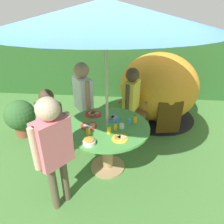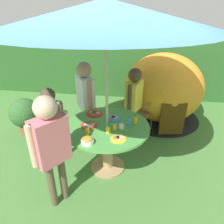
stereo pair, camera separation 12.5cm
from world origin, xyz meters
name	(u,v)px [view 1 (the left image)]	position (x,y,z in m)	size (l,w,h in m)	color
ground_plane	(108,167)	(0.00, 0.00, -0.01)	(10.00, 10.00, 0.02)	#477A38
hedge_backdrop	(120,63)	(0.00, 3.11, 0.84)	(9.00, 0.70, 1.67)	#285623
garden_table	(107,137)	(0.00, 0.00, 0.54)	(1.16, 1.16, 0.74)	tan
patio_umbrella	(106,14)	(0.00, 0.00, 2.11)	(2.49, 2.49, 2.26)	#B7AD8C
wooden_chair	(136,105)	(0.42, 1.16, 0.53)	(0.63, 0.61, 0.95)	brown
dome_tent	(158,87)	(0.88, 1.73, 0.69)	(1.92, 1.92, 1.39)	orange
potted_plant	(20,116)	(-1.69, 0.73, 0.41)	(0.55, 0.55, 0.71)	brown
child_in_yellow_shirt	(131,96)	(0.32, 0.84, 0.84)	(0.30, 0.42, 1.32)	brown
child_in_white_shirt	(83,94)	(-0.48, 0.67, 0.91)	(0.38, 0.42, 1.43)	brown
child_in_grey_shirt	(50,118)	(-0.84, 0.08, 0.77)	(0.41, 0.20, 1.20)	navy
child_in_pink_shirt	(53,143)	(-0.49, -0.68, 0.91)	(0.38, 0.42, 1.42)	brown
snack_bowl	(89,141)	(-0.16, -0.44, 0.77)	(0.15, 0.15, 0.08)	white
plate_back_edge	(89,126)	(-0.25, -0.04, 0.75)	(0.22, 0.22, 0.03)	red
plate_center_back	(112,118)	(0.05, 0.20, 0.75)	(0.22, 0.22, 0.03)	#338CD8
plate_mid_left	(93,114)	(-0.25, 0.31, 0.75)	(0.25, 0.25, 0.03)	red
plate_center_front	(120,138)	(0.19, -0.31, 0.75)	(0.20, 0.20, 0.03)	yellow
juice_bottle_near_left	(109,130)	(0.04, -0.19, 0.79)	(0.05, 0.05, 0.12)	yellow
juice_bottle_near_right	(115,126)	(0.12, -0.10, 0.79)	(0.04, 0.04, 0.12)	yellow
juice_bottle_far_left	(135,119)	(0.37, 0.13, 0.79)	(0.06, 0.06, 0.12)	yellow
juice_bottle_far_right	(88,131)	(-0.21, -0.25, 0.79)	(0.05, 0.05, 0.12)	yellow
cup_near	(122,126)	(0.20, -0.05, 0.77)	(0.06, 0.06, 0.06)	white
cup_far	(129,121)	(0.30, 0.08, 0.77)	(0.06, 0.06, 0.07)	#4C99D8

